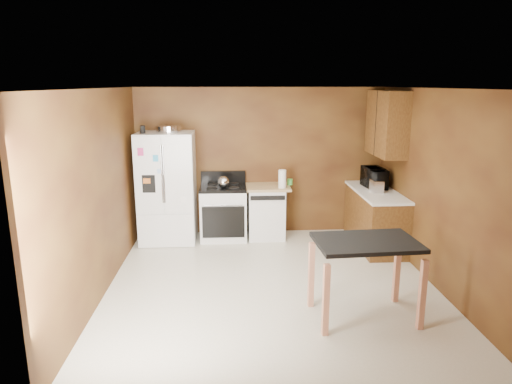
{
  "coord_description": "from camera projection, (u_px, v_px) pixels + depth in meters",
  "views": [
    {
      "loc": [
        -0.51,
        -5.46,
        2.56
      ],
      "look_at": [
        -0.15,
        0.85,
        1.05
      ],
      "focal_mm": 32.0,
      "sensor_mm": 36.0,
      "label": 1
    }
  ],
  "objects": [
    {
      "name": "dishwasher",
      "position": [
        266.0,
        211.0,
        7.72
      ],
      "size": [
        0.78,
        0.63,
        0.89
      ],
      "color": "white",
      "rests_on": "ground"
    },
    {
      "name": "floor",
      "position": [
        272.0,
        285.0,
        5.92
      ],
      "size": [
        4.5,
        4.5,
        0.0
      ],
      "primitive_type": "plane",
      "color": "beige",
      "rests_on": "ground"
    },
    {
      "name": "paper_towel",
      "position": [
        282.0,
        179.0,
        7.45
      ],
      "size": [
        0.13,
        0.13,
        0.3
      ],
      "primitive_type": "cylinder",
      "rotation": [
        0.0,
        0.0,
        -0.01
      ],
      "color": "white",
      "rests_on": "dishwasher"
    },
    {
      "name": "wall_front",
      "position": [
        300.0,
        261.0,
        3.45
      ],
      "size": [
        4.2,
        0.0,
        4.2
      ],
      "primitive_type": "plane",
      "rotation": [
        -1.57,
        0.0,
        0.0
      ],
      "color": "brown",
      "rests_on": "ground"
    },
    {
      "name": "roasting_pan",
      "position": [
        169.0,
        129.0,
        7.27
      ],
      "size": [
        0.41,
        0.41,
        0.1
      ],
      "primitive_type": "cylinder",
      "color": "silver",
      "rests_on": "refrigerator"
    },
    {
      "name": "wall_left",
      "position": [
        100.0,
        194.0,
        5.52
      ],
      "size": [
        0.0,
        4.5,
        4.5
      ],
      "primitive_type": "plane",
      "rotation": [
        1.57,
        0.0,
        1.57
      ],
      "color": "brown",
      "rests_on": "ground"
    },
    {
      "name": "wall_right",
      "position": [
        438.0,
        190.0,
        5.75
      ],
      "size": [
        0.0,
        4.5,
        4.5
      ],
      "primitive_type": "plane",
      "rotation": [
        1.57,
        0.0,
        -1.57
      ],
      "color": "brown",
      "rests_on": "ground"
    },
    {
      "name": "ceiling",
      "position": [
        273.0,
        88.0,
        5.34
      ],
      "size": [
        4.5,
        4.5,
        0.0
      ],
      "primitive_type": "plane",
      "rotation": [
        3.14,
        0.0,
        0.0
      ],
      "color": "white",
      "rests_on": "ground"
    },
    {
      "name": "island",
      "position": [
        366.0,
        253.0,
        4.96
      ],
      "size": [
        1.14,
        0.79,
        0.91
      ],
      "color": "black",
      "rests_on": "ground"
    },
    {
      "name": "wall_back",
      "position": [
        260.0,
        162.0,
        7.82
      ],
      "size": [
        4.2,
        0.0,
        4.2
      ],
      "primitive_type": "plane",
      "rotation": [
        1.57,
        0.0,
        0.0
      ],
      "color": "brown",
      "rests_on": "ground"
    },
    {
      "name": "refrigerator",
      "position": [
        167.0,
        188.0,
        7.44
      ],
      "size": [
        0.9,
        0.8,
        1.8
      ],
      "color": "white",
      "rests_on": "ground"
    },
    {
      "name": "microwave",
      "position": [
        374.0,
        178.0,
        7.44
      ],
      "size": [
        0.4,
        0.56,
        0.29
      ],
      "primitive_type": "imported",
      "rotation": [
        0.0,
        0.0,
        1.65
      ],
      "color": "black",
      "rests_on": "right_cabinets"
    },
    {
      "name": "gas_range",
      "position": [
        224.0,
        212.0,
        7.65
      ],
      "size": [
        0.76,
        0.68,
        1.1
      ],
      "color": "white",
      "rests_on": "ground"
    },
    {
      "name": "toaster",
      "position": [
        377.0,
        186.0,
        7.14
      ],
      "size": [
        0.16,
        0.26,
        0.19
      ],
      "primitive_type": "cube",
      "rotation": [
        0.0,
        0.0,
        -0.0
      ],
      "color": "silver",
      "rests_on": "right_cabinets"
    },
    {
      "name": "right_cabinets",
      "position": [
        379.0,
        190.0,
        7.25
      ],
      "size": [
        0.63,
        1.58,
        2.45
      ],
      "color": "brown",
      "rests_on": "ground"
    },
    {
      "name": "kettle",
      "position": [
        223.0,
        182.0,
        7.41
      ],
      "size": [
        0.19,
        0.19,
        0.19
      ],
      "primitive_type": "sphere",
      "color": "silver",
      "rests_on": "gas_range"
    },
    {
      "name": "green_canister",
      "position": [
        290.0,
        182.0,
        7.68
      ],
      "size": [
        0.12,
        0.12,
        0.1
      ],
      "primitive_type": "cylinder",
      "rotation": [
        0.0,
        0.0,
        0.38
      ],
      "color": "green",
      "rests_on": "dishwasher"
    },
    {
      "name": "pen_cup",
      "position": [
        143.0,
        129.0,
        7.07
      ],
      "size": [
        0.08,
        0.08,
        0.12
      ],
      "primitive_type": "cylinder",
      "color": "black",
      "rests_on": "refrigerator"
    }
  ]
}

